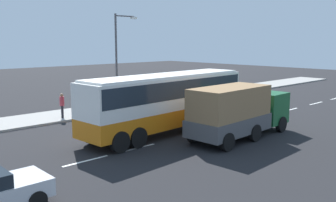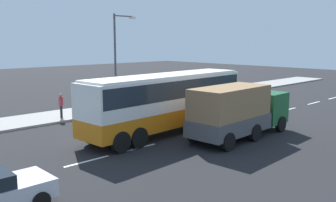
# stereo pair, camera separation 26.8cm
# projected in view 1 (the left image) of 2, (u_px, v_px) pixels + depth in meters

# --- Properties ---
(ground_plane) EXTENTS (120.00, 120.00, 0.00)m
(ground_plane) POSITION_uv_depth(u_px,v_px,m) (139.00, 136.00, 21.87)
(ground_plane) COLOR black
(sidewalk_curb) EXTENTS (80.00, 4.00, 0.15)m
(sidewalk_curb) POSITION_uv_depth(u_px,v_px,m) (69.00, 114.00, 27.83)
(sidewalk_curb) COLOR gray
(sidewalk_curb) RESTS_ON ground_plane
(lane_centreline) EXTENTS (42.81, 0.16, 0.01)m
(lane_centreline) POSITION_uv_depth(u_px,v_px,m) (203.00, 132.00, 22.87)
(lane_centreline) COLOR white
(lane_centreline) RESTS_ON ground_plane
(coach_bus) EXTENTS (11.84, 3.20, 3.56)m
(coach_bus) POSITION_uv_depth(u_px,v_px,m) (167.00, 97.00, 22.34)
(coach_bus) COLOR orange
(coach_bus) RESTS_ON ground_plane
(cargo_truck) EXTENTS (7.55, 2.74, 3.04)m
(cargo_truck) POSITION_uv_depth(u_px,v_px,m) (239.00, 110.00, 21.16)
(cargo_truck) COLOR #19592D
(cargo_truck) RESTS_ON ground_plane
(pedestrian_near_curb) EXTENTS (0.32, 0.32, 1.69)m
(pedestrian_near_curb) POSITION_uv_depth(u_px,v_px,m) (141.00, 92.00, 32.32)
(pedestrian_near_curb) COLOR #38334C
(pedestrian_near_curb) RESTS_ON sidewalk_curb
(pedestrian_at_crossing) EXTENTS (0.32, 0.32, 1.74)m
(pedestrian_at_crossing) POSITION_uv_depth(u_px,v_px,m) (62.00, 104.00, 26.17)
(pedestrian_at_crossing) COLOR black
(pedestrian_at_crossing) RESTS_ON sidewalk_curb
(street_lamp) EXTENTS (2.07, 0.24, 7.43)m
(street_lamp) POSITION_uv_depth(u_px,v_px,m) (119.00, 56.00, 28.44)
(street_lamp) COLOR #47474C
(street_lamp) RESTS_ON sidewalk_curb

